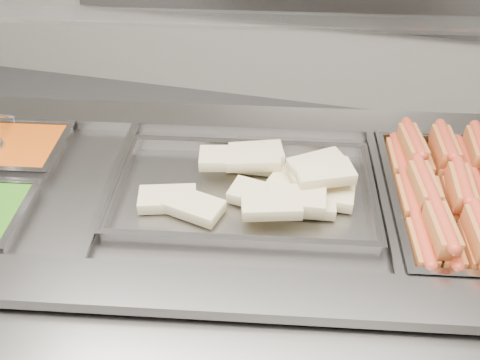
% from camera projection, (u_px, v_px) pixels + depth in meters
% --- Properties ---
extents(steam_counter, '(2.17, 1.23, 0.98)m').
position_uv_depth(steam_counter, '(225.00, 293.00, 1.88)').
color(steam_counter, slate).
rests_on(steam_counter, ground).
extents(sneeze_guard, '(1.83, 0.61, 0.48)m').
position_uv_depth(sneeze_guard, '(226.00, 23.00, 1.51)').
color(sneeze_guard, silver).
rests_on(sneeze_guard, steam_counter).
extents(pan_hotdogs, '(0.46, 0.65, 0.11)m').
position_uv_depth(pan_hotdogs, '(454.00, 208.00, 1.56)').
color(pan_hotdogs, gray).
rests_on(pan_hotdogs, steam_counter).
extents(pan_wraps, '(0.80, 0.55, 0.08)m').
position_uv_depth(pan_wraps, '(244.00, 194.00, 1.59)').
color(pan_wraps, gray).
rests_on(pan_wraps, steam_counter).
extents(pan_beans, '(0.37, 0.31, 0.11)m').
position_uv_depth(pan_beans, '(13.00, 156.00, 1.76)').
color(pan_beans, gray).
rests_on(pan_beans, steam_counter).
extents(hotdogs_in_buns, '(0.38, 0.60, 0.13)m').
position_uv_depth(hotdogs_in_buns, '(452.00, 193.00, 1.53)').
color(hotdogs_in_buns, '#AC5924').
rests_on(hotdogs_in_buns, pan_hotdogs).
extents(tortilla_wraps, '(0.62, 0.38, 0.10)m').
position_uv_depth(tortilla_wraps, '(272.00, 182.00, 1.56)').
color(tortilla_wraps, beige).
rests_on(tortilla_wraps, pan_wraps).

